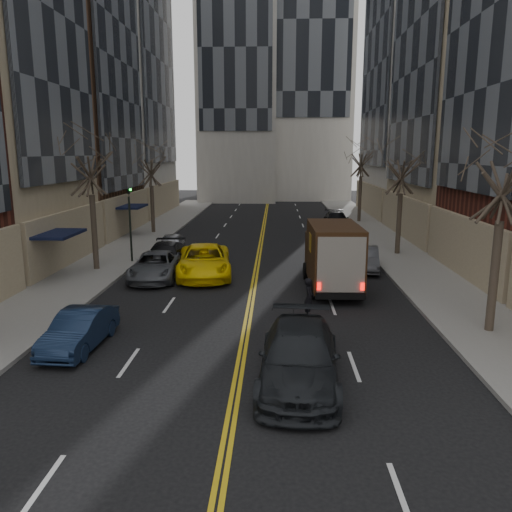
{
  "coord_description": "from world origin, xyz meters",
  "views": [
    {
      "loc": [
        1.06,
        -6.42,
        6.45
      ],
      "look_at": [
        0.25,
        13.92,
        2.2
      ],
      "focal_mm": 35.0,
      "sensor_mm": 36.0,
      "label": 1
    }
  ],
  "objects": [
    {
      "name": "parked_rt_a",
      "position": [
        6.05,
        20.86,
        0.65
      ],
      "size": [
        1.86,
        4.07,
        1.29
      ],
      "primitive_type": "imported",
      "rotation": [
        0.0,
        0.0,
        -0.13
      ],
      "color": "#45474C",
      "rests_on": "ground"
    },
    {
      "name": "tree_lf_far",
      "position": [
        -8.8,
        33.0,
        6.02
      ],
      "size": [
        3.2,
        3.2,
        8.12
      ],
      "color": "#382D23",
      "rests_on": "sidewalk_left"
    },
    {
      "name": "parked_lf_c",
      "position": [
        -5.13,
        18.44,
        0.69
      ],
      "size": [
        2.51,
        5.05,
        1.38
      ],
      "primitive_type": "imported",
      "rotation": [
        0.0,
        0.0,
        0.05
      ],
      "color": "#515459",
      "rests_on": "ground"
    },
    {
      "name": "parked_lf_e",
      "position": [
        -5.59,
        24.55,
        0.67
      ],
      "size": [
        1.91,
        4.03,
        1.33
      ],
      "primitive_type": "imported",
      "rotation": [
        0.0,
        0.0,
        0.09
      ],
      "color": "#96989D",
      "rests_on": "ground"
    },
    {
      "name": "parked_lf_d",
      "position": [
        -5.1,
        20.48,
        0.73
      ],
      "size": [
        2.27,
        5.12,
        1.46
      ],
      "primitive_type": "imported",
      "rotation": [
        0.0,
        0.0,
        0.05
      ],
      "color": "black",
      "rests_on": "ground"
    },
    {
      "name": "parked_rt_b",
      "position": [
        6.3,
        30.02,
        0.69
      ],
      "size": [
        2.63,
        5.11,
        1.38
      ],
      "primitive_type": "imported",
      "rotation": [
        0.0,
        0.0,
        -0.07
      ],
      "color": "#B0B4B8",
      "rests_on": "ground"
    },
    {
      "name": "streetwall_right",
      "position": [
        16.38,
        32.2,
        15.09
      ],
      "size": [
        12.26,
        49.0,
        34.0
      ],
      "color": "#4C301E",
      "rests_on": "ground"
    },
    {
      "name": "observer_sedan",
      "position": [
        1.76,
        6.79,
        0.79
      ],
      "size": [
        2.55,
        5.58,
        1.58
      ],
      "rotation": [
        0.0,
        0.0,
        -0.06
      ],
      "color": "black",
      "rests_on": "ground"
    },
    {
      "name": "streetwall_left",
      "position": [
        -16.3,
        30.9,
        15.56
      ],
      "size": [
        14.0,
        49.5,
        36.0
      ],
      "color": "#562319",
      "rests_on": "ground"
    },
    {
      "name": "tree_rt_far",
      "position": [
        8.8,
        40.0,
        6.74
      ],
      "size": [
        3.2,
        3.2,
        9.11
      ],
      "color": "#382D23",
      "rests_on": "sidewalk_right"
    },
    {
      "name": "tree_rt_mid",
      "position": [
        8.8,
        25.0,
        6.17
      ],
      "size": [
        3.2,
        3.2,
        8.32
      ],
      "color": "#382D23",
      "rests_on": "sidewalk_right"
    },
    {
      "name": "tree_lf_mid",
      "position": [
        -8.8,
        20.0,
        6.6
      ],
      "size": [
        3.2,
        3.2,
        8.91
      ],
      "color": "#382D23",
      "rests_on": "sidewalk_left"
    },
    {
      "name": "parked_lf_b",
      "position": [
        -5.46,
        9.1,
        0.64
      ],
      "size": [
        1.55,
        3.94,
        1.27
      ],
      "primitive_type": "imported",
      "rotation": [
        0.0,
        0.0,
        -0.05
      ],
      "color": "#111E36",
      "rests_on": "ground"
    },
    {
      "name": "ups_truck",
      "position": [
        3.76,
        16.77,
        1.61
      ],
      "size": [
        2.5,
        5.89,
        3.2
      ],
      "rotation": [
        0.0,
        0.0,
        0.02
      ],
      "color": "black",
      "rests_on": "ground"
    },
    {
      "name": "pedestrian",
      "position": [
        2.39,
        12.53,
        0.81
      ],
      "size": [
        0.41,
        0.61,
        1.62
      ],
      "primitive_type": "imported",
      "rotation": [
        0.0,
        0.0,
        1.53
      ],
      "color": "black",
      "rests_on": "ground"
    },
    {
      "name": "sidewalk_right",
      "position": [
        9.0,
        27.0,
        0.07
      ],
      "size": [
        4.0,
        66.0,
        0.15
      ],
      "primitive_type": "cube",
      "color": "slate",
      "rests_on": "ground"
    },
    {
      "name": "tree_rt_near",
      "position": [
        8.8,
        11.0,
        6.45
      ],
      "size": [
        3.2,
        3.2,
        8.71
      ],
      "color": "#382D23",
      "rests_on": "sidewalk_right"
    },
    {
      "name": "sidewalk_left",
      "position": [
        -9.0,
        27.0,
        0.07
      ],
      "size": [
        4.0,
        66.0,
        0.15
      ],
      "primitive_type": "cube",
      "color": "slate",
      "rests_on": "ground"
    },
    {
      "name": "traffic_signal",
      "position": [
        -7.39,
        22.0,
        2.82
      ],
      "size": [
        0.29,
        0.26,
        4.7
      ],
      "color": "black",
      "rests_on": "sidewalk_left"
    },
    {
      "name": "parked_rt_c",
      "position": [
        6.3,
        36.6,
        0.7
      ],
      "size": [
        2.03,
        4.86,
        1.4
      ],
      "primitive_type": "imported",
      "rotation": [
        0.0,
        0.0,
        -0.01
      ],
      "color": "black",
      "rests_on": "ground"
    },
    {
      "name": "taxi",
      "position": [
        -2.69,
        19.1,
        0.82
      ],
      "size": [
        3.41,
        6.16,
        1.63
      ],
      "primitive_type": "imported",
      "rotation": [
        0.0,
        0.0,
        0.12
      ],
      "color": "yellow",
      "rests_on": "ground"
    }
  ]
}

